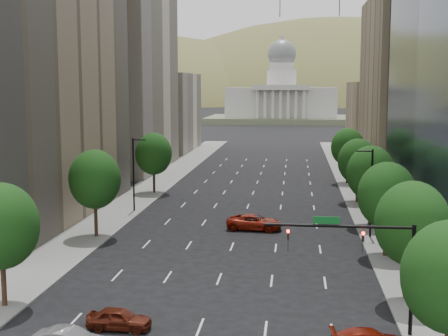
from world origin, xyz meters
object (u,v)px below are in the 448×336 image
at_px(car_red_far, 254,222).
at_px(traffic_signal, 371,253).
at_px(capitol, 281,102).
at_px(car_maroon, 119,319).

bearing_deg(car_red_far, traffic_signal, -158.12).
height_order(traffic_signal, car_red_far, traffic_signal).
height_order(capitol, car_maroon, capitol).
xyz_separation_m(capitol, car_red_far, (1.66, -192.47, -7.76)).
xyz_separation_m(traffic_signal, car_red_far, (-8.86, 27.24, -4.35)).
xyz_separation_m(capitol, car_maroon, (-5.00, -220.61, -7.88)).
bearing_deg(car_red_far, car_maroon, 170.53).
height_order(capitol, car_red_far, capitol).
relative_size(car_maroon, car_red_far, 0.69).
xyz_separation_m(traffic_signal, car_maroon, (-15.53, -0.90, -4.48)).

